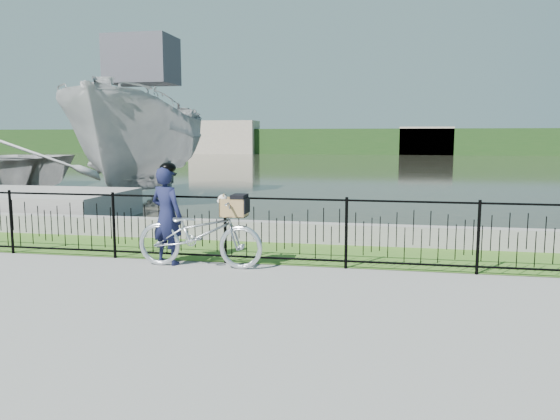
# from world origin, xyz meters

# --- Properties ---
(ground) EXTENTS (120.00, 120.00, 0.00)m
(ground) POSITION_xyz_m (0.00, 0.00, 0.00)
(ground) COLOR gray
(ground) RESTS_ON ground
(grass_strip) EXTENTS (60.00, 2.00, 0.01)m
(grass_strip) POSITION_xyz_m (0.00, 2.60, 0.00)
(grass_strip) COLOR #3E6820
(grass_strip) RESTS_ON ground
(water) EXTENTS (120.00, 120.00, 0.00)m
(water) POSITION_xyz_m (0.00, 33.00, 0.00)
(water) COLOR #28291F
(water) RESTS_ON ground
(quay_wall) EXTENTS (60.00, 0.30, 0.40)m
(quay_wall) POSITION_xyz_m (0.00, 3.60, 0.20)
(quay_wall) COLOR gray
(quay_wall) RESTS_ON ground
(fence) EXTENTS (14.00, 0.06, 1.15)m
(fence) POSITION_xyz_m (0.00, 1.60, 0.58)
(fence) COLOR black
(fence) RESTS_ON ground
(far_treeline) EXTENTS (120.00, 6.00, 3.00)m
(far_treeline) POSITION_xyz_m (0.00, 60.00, 1.50)
(far_treeline) COLOR #203F18
(far_treeline) RESTS_ON ground
(far_building_left) EXTENTS (8.00, 4.00, 4.00)m
(far_building_left) POSITION_xyz_m (-18.00, 58.00, 2.00)
(far_building_left) COLOR #A69885
(far_building_left) RESTS_ON ground
(far_building_right) EXTENTS (6.00, 3.00, 3.20)m
(far_building_right) POSITION_xyz_m (6.00, 58.50, 1.60)
(far_building_right) COLOR #A69885
(far_building_right) RESTS_ON ground
(bicycle_rig) EXTENTS (2.08, 0.73, 1.21)m
(bicycle_rig) POSITION_xyz_m (-1.32, 1.26, 0.56)
(bicycle_rig) COLOR silver
(bicycle_rig) RESTS_ON ground
(cyclist) EXTENTS (0.68, 0.56, 1.68)m
(cyclist) POSITION_xyz_m (-1.92, 1.36, 0.83)
(cyclist) COLOR #131635
(cyclist) RESTS_ON ground
(boat_near) EXTENTS (4.88, 9.89, 5.46)m
(boat_near) POSITION_xyz_m (-6.65, 10.81, 1.95)
(boat_near) COLOR #A6A6A6
(boat_near) RESTS_ON water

